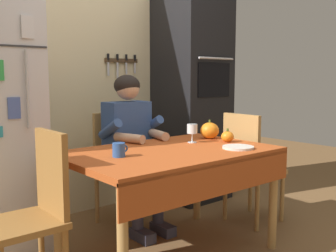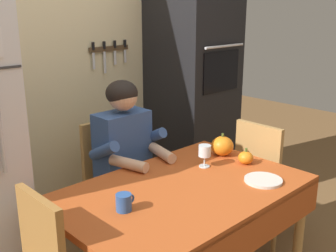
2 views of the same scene
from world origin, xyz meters
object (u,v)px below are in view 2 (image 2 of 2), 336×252
(pumpkin_large, at_px, (222,146))
(serving_tray, at_px, (263,180))
(dining_table, at_px, (185,202))
(wall_oven, at_px, (193,85))
(seated_person, at_px, (129,157))
(wine_glass, at_px, (205,152))
(chair_right_side, at_px, (264,177))
(coffee_mug, at_px, (124,202))
(pumpkin_medium, at_px, (246,158))
(chair_behind_person, at_px, (113,180))

(pumpkin_large, bearing_deg, serving_tray, -111.01)
(dining_table, distance_m, serving_tray, 0.47)
(wall_oven, height_order, seated_person, wall_oven)
(wine_glass, bearing_deg, wall_oven, 46.93)
(chair_right_side, bearing_deg, coffee_mug, -178.51)
(pumpkin_medium, bearing_deg, dining_table, 178.88)
(chair_right_side, bearing_deg, serving_tray, -148.41)
(pumpkin_medium, bearing_deg, wall_oven, 61.44)
(serving_tray, bearing_deg, wall_oven, 60.51)
(pumpkin_large, bearing_deg, seated_person, 138.47)
(dining_table, relative_size, chair_behind_person, 1.51)
(chair_right_side, xyz_separation_m, coffee_mug, (-1.30, -0.03, 0.27))
(serving_tray, bearing_deg, pumpkin_medium, 56.96)
(pumpkin_medium, bearing_deg, coffee_mug, 177.13)
(coffee_mug, relative_size, pumpkin_medium, 1.03)
(dining_table, bearing_deg, chair_behind_person, 83.35)
(chair_behind_person, relative_size, serving_tray, 4.31)
(wine_glass, xyz_separation_m, pumpkin_medium, (0.23, -0.15, -0.06))
(pumpkin_medium, bearing_deg, wine_glass, 146.64)
(chair_right_side, xyz_separation_m, wine_glass, (-0.58, 0.07, 0.33))
(pumpkin_large, bearing_deg, chair_behind_person, 127.75)
(coffee_mug, bearing_deg, seated_person, 49.36)
(wall_oven, bearing_deg, chair_right_side, -99.93)
(coffee_mug, bearing_deg, chair_behind_person, 57.22)
(serving_tray, bearing_deg, pumpkin_large, 68.99)
(chair_behind_person, relative_size, seated_person, 0.75)
(dining_table, height_order, pumpkin_medium, pumpkin_medium)
(pumpkin_medium, bearing_deg, seated_person, 126.19)
(seated_person, xyz_separation_m, coffee_mug, (-0.49, -0.57, 0.05))
(chair_behind_person, distance_m, seated_person, 0.29)
(pumpkin_large, bearing_deg, chair_right_side, -19.53)
(chair_behind_person, xyz_separation_m, serving_tray, (0.30, -1.04, 0.24))
(seated_person, distance_m, serving_tray, 0.90)
(coffee_mug, bearing_deg, wine_glass, 8.13)
(chair_right_side, bearing_deg, seated_person, 146.57)
(wall_oven, bearing_deg, pumpkin_large, -123.97)
(chair_behind_person, height_order, seated_person, seated_person)
(dining_table, bearing_deg, coffee_mug, 174.73)
(wall_oven, bearing_deg, pumpkin_medium, -118.56)
(wine_glass, bearing_deg, coffee_mug, -171.87)
(wall_oven, height_order, pumpkin_large, wall_oven)
(pumpkin_large, distance_m, pumpkin_medium, 0.20)
(coffee_mug, relative_size, serving_tray, 0.49)
(wall_oven, relative_size, pumpkin_medium, 20.38)
(chair_right_side, xyz_separation_m, pumpkin_medium, (-0.36, -0.08, 0.27))
(wine_glass, distance_m, serving_tray, 0.40)
(dining_table, xyz_separation_m, chair_behind_person, (0.09, 0.79, -0.14))
(dining_table, distance_m, chair_right_side, 0.92)
(dining_table, relative_size, serving_tray, 6.49)
(chair_behind_person, xyz_separation_m, wine_glass, (0.22, -0.65, 0.33))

